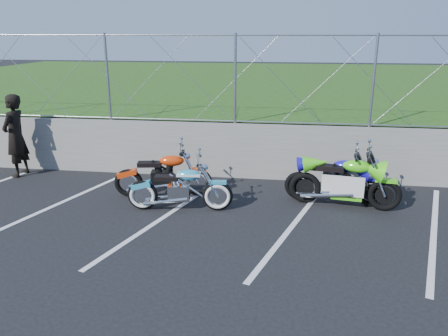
# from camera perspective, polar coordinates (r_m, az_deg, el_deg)

# --- Properties ---
(ground) EXTENTS (90.00, 90.00, 0.00)m
(ground) POSITION_cam_1_polar(r_m,az_deg,el_deg) (7.50, -9.53, -9.18)
(ground) COLOR black
(ground) RESTS_ON ground
(retaining_wall) EXTENTS (30.00, 0.22, 1.30)m
(retaining_wall) POSITION_cam_1_polar(r_m,az_deg,el_deg) (10.45, -4.05, 2.53)
(retaining_wall) COLOR slate
(retaining_wall) RESTS_ON ground
(grass_field) EXTENTS (30.00, 20.00, 1.30)m
(grass_field) POSITION_cam_1_polar(r_m,az_deg,el_deg) (20.17, 1.89, 9.77)
(grass_field) COLOR #204512
(grass_field) RESTS_ON ground
(chain_link_fence) EXTENTS (28.00, 0.03, 2.00)m
(chain_link_fence) POSITION_cam_1_polar(r_m,az_deg,el_deg) (10.15, -4.25, 11.56)
(chain_link_fence) COLOR gray
(chain_link_fence) RESTS_ON retaining_wall
(parking_lines) EXTENTS (18.29, 4.31, 0.01)m
(parking_lines) POSITION_cam_1_polar(r_m,az_deg,el_deg) (8.14, 0.72, -6.68)
(parking_lines) COLOR silver
(parking_lines) RESTS_ON ground
(cruiser_turquoise) EXTENTS (2.05, 0.65, 1.02)m
(cruiser_turquoise) POSITION_cam_1_polar(r_m,az_deg,el_deg) (8.45, -5.62, -2.89)
(cruiser_turquoise) COLOR black
(cruiser_turquoise) RESTS_ON ground
(naked_orange) EXTENTS (2.04, 0.69, 1.02)m
(naked_orange) POSITION_cam_1_polar(r_m,az_deg,el_deg) (9.19, -7.78, -1.08)
(naked_orange) COLOR black
(naked_orange) RESTS_ON ground
(sportbike_green) EXTENTS (2.15, 0.76, 1.12)m
(sportbike_green) POSITION_cam_1_polar(r_m,az_deg,el_deg) (8.86, 15.65, -1.99)
(sportbike_green) COLOR black
(sportbike_green) RESTS_ON ground
(sportbike_blue) EXTENTS (2.00, 0.71, 1.04)m
(sportbike_blue) POSITION_cam_1_polar(r_m,az_deg,el_deg) (9.02, 14.43, -1.78)
(sportbike_blue) COLOR black
(sportbike_blue) RESTS_ON ground
(person_standing) EXTENTS (0.48, 0.72, 1.95)m
(person_standing) POSITION_cam_1_polar(r_m,az_deg,el_deg) (11.42, -25.61, 3.82)
(person_standing) COLOR black
(person_standing) RESTS_ON ground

